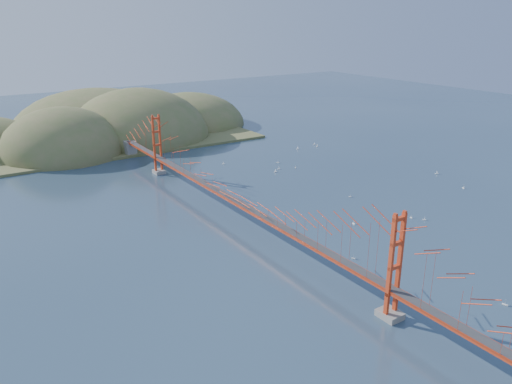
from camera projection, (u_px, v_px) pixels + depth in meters
ground at (238, 223)px, 75.05m from camera, size 320.00×320.00×0.00m
bridge at (237, 178)px, 72.87m from camera, size 2.20×94.40×12.00m
far_headlands at (109, 135)px, 130.19m from camera, size 84.00×58.00×25.00m
sailboat_1 at (350, 196)px, 85.70m from camera, size 0.54×0.54×0.56m
sailboat_8 at (317, 146)px, 118.91m from camera, size 0.58×0.48×0.68m
sailboat_10 at (505, 304)px, 53.52m from camera, size 0.62×0.64×0.72m
sailboat_3 at (275, 172)px, 99.34m from camera, size 0.64×0.52×0.74m
sailboat_7 at (298, 149)px, 116.51m from camera, size 0.64×0.53×0.74m
sailboat_4 at (295, 167)px, 102.05m from camera, size 0.61×0.61×0.64m
sailboat_14 at (411, 217)px, 76.78m from camera, size 0.50×0.53×0.59m
sailboat_6 at (424, 219)px, 75.92m from camera, size 0.58×0.58×0.61m
sailboat_5 at (464, 188)px, 90.05m from camera, size 0.56×0.59×0.67m
sailboat_12 at (223, 163)px, 104.85m from camera, size 0.50×0.40×0.59m
sailboat_16 at (279, 169)px, 101.28m from camera, size 0.61×0.61×0.66m
sailboat_0 at (354, 223)px, 74.49m from camera, size 0.58×0.63×0.71m
sailboat_17 at (314, 144)px, 120.77m from camera, size 0.58×0.53×0.66m
sailboat_15 at (278, 162)px, 105.79m from camera, size 0.65×0.65×0.68m
sailboat_11 at (437, 173)px, 98.28m from camera, size 0.67×0.67×0.72m
sailboat_extra_0 at (353, 258)px, 63.79m from camera, size 0.58×0.58×0.61m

